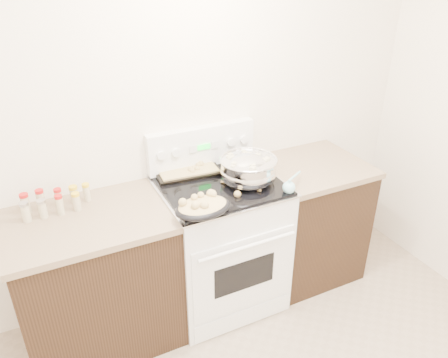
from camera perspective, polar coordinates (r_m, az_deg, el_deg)
room_shell at (r=1.19m, az=14.06°, el=-1.27°), size 4.10×3.60×2.75m
counter_left at (r=2.86m, az=-16.03°, el=-12.55°), size 0.93×0.67×0.92m
counter_right at (r=3.37m, az=10.81°, el=-5.11°), size 0.73×0.67×0.92m
kitchen_range at (r=3.02m, az=-0.46°, el=-8.14°), size 0.78×0.73×1.22m
mixing_bowl at (r=2.76m, az=3.18°, el=1.18°), size 0.41×0.41×0.21m
roasting_pan at (r=2.44m, az=-2.82°, el=-3.62°), size 0.34×0.25×0.11m
baking_sheet at (r=2.93m, az=-4.89°, el=1.33°), size 0.45×0.33×0.06m
wooden_spoon at (r=2.67m, az=1.93°, el=-1.58°), size 0.18×0.22×0.04m
blue_ladle at (r=2.71m, az=8.56°, el=-0.93°), size 0.23×0.20×0.10m
spice_jars at (r=2.69m, az=-21.46°, el=-2.78°), size 0.39×0.15×0.13m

